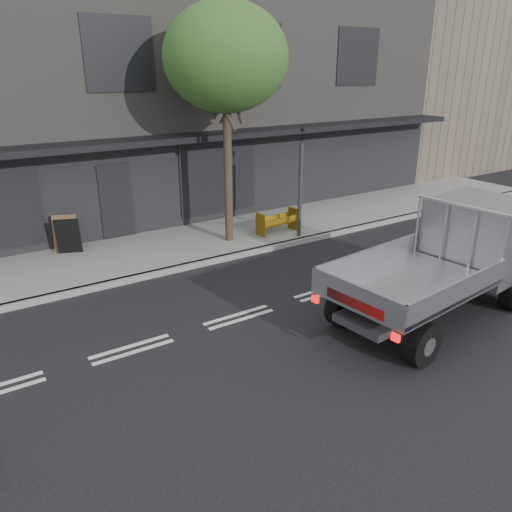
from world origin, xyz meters
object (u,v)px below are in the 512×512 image
object	(u,v)px
street_tree	(226,58)
flatbed_ute	(468,245)
traffic_light_pole	(300,188)
construction_barrier	(281,223)
sandwich_board	(68,236)

from	to	relation	value
street_tree	flatbed_ute	distance (m)	7.82
traffic_light_pole	construction_barrier	distance (m)	1.27
flatbed_ute	traffic_light_pole	bearing A→B (deg)	89.35
street_tree	construction_barrier	distance (m)	5.04
traffic_light_pole	street_tree	bearing A→B (deg)	156.97
flatbed_ute	sandwich_board	xyz separation A→B (m)	(-6.88, 7.67, -0.71)
traffic_light_pole	sandwich_board	bearing A→B (deg)	160.73
street_tree	traffic_light_pole	world-z (taller)	street_tree
street_tree	construction_barrier	size ratio (longest dim) A/B	5.04
flatbed_ute	street_tree	bearing A→B (deg)	105.73
flatbed_ute	sandwich_board	bearing A→B (deg)	125.85
street_tree	flatbed_ute	size ratio (longest dim) A/B	1.24
traffic_light_pole	sandwich_board	xyz separation A→B (m)	(-6.36, 2.22, -0.98)
street_tree	flatbed_ute	xyz separation A→B (m)	(2.51, -6.29, -3.90)
traffic_light_pole	construction_barrier	size ratio (longest dim) A/B	2.62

